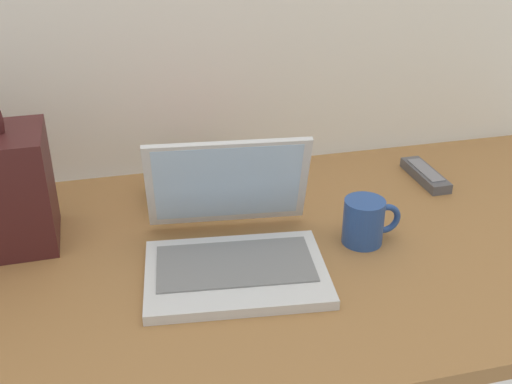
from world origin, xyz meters
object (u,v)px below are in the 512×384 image
coffee_mug (365,221)px  remote_control_near (425,175)px  book_stack (201,183)px  laptop (233,241)px

coffee_mug → remote_control_near: 0.32m
remote_control_near → book_stack: 0.51m
laptop → book_stack: size_ratio=1.51×
remote_control_near → book_stack: bearing=175.6°
laptop → coffee_mug: 0.25m
coffee_mug → laptop: bearing=-178.1°
laptop → remote_control_near: (0.49, 0.22, -0.03)m
coffee_mug → book_stack: bearing=136.6°
book_stack → remote_control_near: bearing=-4.4°
book_stack → laptop: bearing=-86.7°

